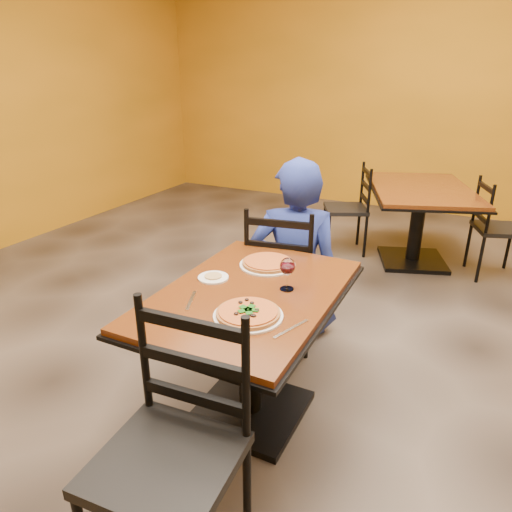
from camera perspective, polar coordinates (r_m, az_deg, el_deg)
The scene contains 18 objects.
floor at distance 3.05m, azimuth 3.70°, elevation -13.22°, with size 7.00×8.00×0.01m, color black.
wall_back at distance 6.38m, azimuth 18.93°, elevation 18.68°, with size 7.00×0.01×3.00m, color orange.
table_main at distance 2.36m, azimuth -0.74°, elevation -8.52°, with size 0.83×1.23×0.75m.
table_second at distance 4.61m, azimuth 19.57°, elevation 5.76°, with size 1.28×1.54×0.75m.
chair_main_near at distance 1.75m, azimuth -11.10°, elevation -24.04°, with size 0.46×0.46×1.02m, color black, non-canonical shape.
chair_main_far at distance 3.09m, azimuth 3.54°, elevation -2.21°, with size 0.44×0.44×0.98m, color black, non-canonical shape.
chair_second_left at distance 4.77m, azimuth 11.05°, elevation 5.71°, with size 0.40×0.40×0.89m, color black, non-canonical shape.
chair_second_right at distance 4.63m, azimuth 27.95°, elevation 2.91°, with size 0.40×0.40×0.88m, color black, non-canonical shape.
diner at distance 3.14m, azimuth 4.91°, elevation 0.88°, with size 0.62×0.41×1.25m, color navy.
plate_main at distance 2.04m, azimuth -0.98°, elevation -7.40°, with size 0.31×0.31×0.01m, color white.
pizza_main at distance 2.03m, azimuth -0.98°, elevation -7.01°, with size 0.28×0.28×0.02m, color maroon.
plate_far at distance 2.55m, azimuth 1.43°, elevation -1.11°, with size 0.31×0.31×0.01m, color white.
pizza_far at distance 2.54m, azimuth 1.43°, elevation -0.78°, with size 0.28×0.28×0.02m, color #C26A25.
side_plate at distance 2.41m, azimuth -5.32°, elevation -2.68°, with size 0.16×0.16×0.01m, color white.
dip at distance 2.40m, azimuth -5.33°, elevation -2.48°, with size 0.09×0.09×0.01m, color tan.
wine_glass at distance 2.25m, azimuth 3.90°, elevation -2.07°, with size 0.08×0.08×0.18m, color white, non-canonical shape.
fork at distance 2.20m, azimuth -8.05°, elevation -5.44°, with size 0.01×0.19×0.00m, color silver.
knife at distance 1.96m, azimuth 4.37°, elevation -8.98°, with size 0.01×0.21×0.00m, color silver.
Camera 1 is at (0.93, -2.31, 1.76)m, focal length 32.28 mm.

